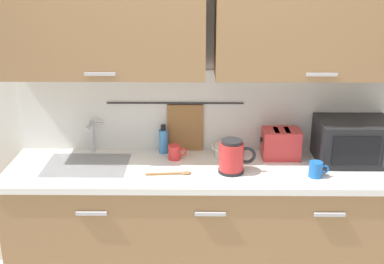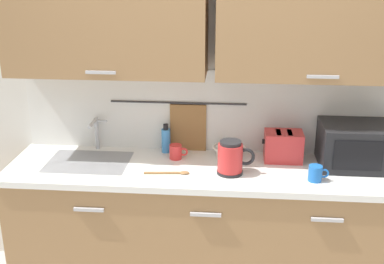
# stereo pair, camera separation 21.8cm
# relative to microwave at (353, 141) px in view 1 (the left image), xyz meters

# --- Properties ---
(counter_unit) EXTENTS (2.53, 0.64, 0.90)m
(counter_unit) POSITION_rel_microwave_xyz_m (-0.93, -0.11, -0.58)
(counter_unit) COLOR #997047
(counter_unit) RESTS_ON ground
(back_wall_assembly) EXTENTS (3.70, 0.41, 2.50)m
(back_wall_assembly) POSITION_rel_microwave_xyz_m (-0.92, 0.13, 0.49)
(back_wall_assembly) COLOR silver
(back_wall_assembly) RESTS_ON ground
(sink_faucet) EXTENTS (0.09, 0.17, 0.22)m
(sink_faucet) POSITION_rel_microwave_xyz_m (-1.69, 0.12, 0.01)
(sink_faucet) COLOR #B2B5BA
(sink_faucet) RESTS_ON counter_unit
(microwave) EXTENTS (0.46, 0.35, 0.27)m
(microwave) POSITION_rel_microwave_xyz_m (0.00, 0.00, 0.00)
(microwave) COLOR black
(microwave) RESTS_ON counter_unit
(electric_kettle) EXTENTS (0.23, 0.16, 0.21)m
(electric_kettle) POSITION_rel_microwave_xyz_m (-0.78, -0.18, -0.03)
(electric_kettle) COLOR black
(electric_kettle) RESTS_ON counter_unit
(dish_soap_bottle) EXTENTS (0.06, 0.06, 0.20)m
(dish_soap_bottle) POSITION_rel_microwave_xyz_m (-1.22, 0.12, -0.05)
(dish_soap_bottle) COLOR #3F8CD8
(dish_soap_bottle) RESTS_ON counter_unit
(mug_near_sink) EXTENTS (0.12, 0.08, 0.09)m
(mug_near_sink) POSITION_rel_microwave_xyz_m (-1.14, 0.01, -0.09)
(mug_near_sink) COLOR red
(mug_near_sink) RESTS_ON counter_unit
(mixing_bowl) EXTENTS (0.21, 0.21, 0.08)m
(mixing_bowl) POSITION_rel_microwave_xyz_m (-0.80, 0.07, -0.09)
(mixing_bowl) COLOR silver
(mixing_bowl) RESTS_ON counter_unit
(toaster) EXTENTS (0.26, 0.17, 0.19)m
(toaster) POSITION_rel_microwave_xyz_m (-0.45, 0.05, -0.04)
(toaster) COLOR red
(toaster) RESTS_ON counter_unit
(mug_by_kettle) EXTENTS (0.12, 0.08, 0.09)m
(mug_by_kettle) POSITION_rel_microwave_xyz_m (-0.29, -0.25, -0.09)
(mug_by_kettle) COLOR blue
(mug_by_kettle) RESTS_ON counter_unit
(wooden_spoon) EXTENTS (0.28, 0.05, 0.01)m
(wooden_spoon) POSITION_rel_microwave_xyz_m (-1.13, -0.22, -0.13)
(wooden_spoon) COLOR #9E7042
(wooden_spoon) RESTS_ON counter_unit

